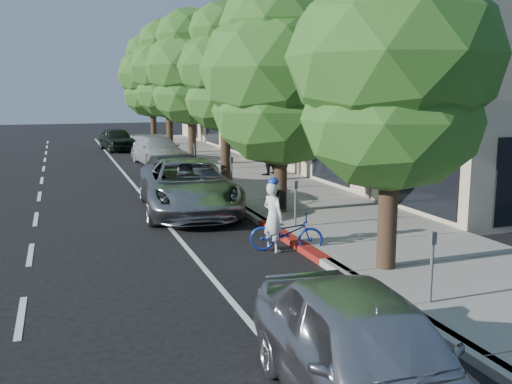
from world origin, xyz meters
name	(u,v)px	position (x,y,z in m)	size (l,w,h in m)	color
ground	(307,253)	(0.00, 0.00, 0.00)	(120.00, 120.00, 0.00)	black
sidewalk	(276,190)	(2.30, 8.00, 0.07)	(4.60, 56.00, 0.15)	gray
curb	(218,194)	(0.00, 8.00, 0.07)	(0.30, 56.00, 0.15)	#9E998E
curb_red_segment	(291,240)	(0.00, 1.00, 0.07)	(0.32, 4.00, 0.15)	maroon
storefront_building	(332,96)	(9.60, 18.00, 3.50)	(10.00, 36.00, 7.00)	#BEB092
street_tree_0	(394,63)	(0.90, -2.00, 4.33)	(4.32, 4.32, 7.03)	black
street_tree_1	(281,73)	(0.90, 4.00, 4.31)	(4.88, 4.88, 7.17)	black
street_tree_2	(225,69)	(0.90, 10.00, 4.63)	(3.76, 3.76, 7.27)	black
street_tree_3	(191,69)	(0.90, 16.00, 4.88)	(4.49, 4.49, 7.81)	black
street_tree_4	(168,70)	(0.90, 22.00, 5.03)	(4.57, 4.57, 8.03)	black
street_tree_5	(152,76)	(0.90, 28.00, 4.85)	(4.71, 4.71, 7.83)	black
cyclist	(273,217)	(-0.70, 0.42, 0.84)	(0.61, 0.40, 1.67)	silver
bicycle	(286,232)	(-0.40, 0.32, 0.46)	(0.61, 1.75, 0.92)	navy
silver_suv	(188,186)	(-1.64, 5.50, 0.84)	(2.77, 6.02, 1.67)	#9E9DA2
dark_sedan	(176,175)	(-1.32, 9.00, 0.70)	(1.49, 4.26, 1.40)	black
white_pickup	(158,150)	(-0.50, 17.88, 0.73)	(2.06, 5.06, 1.47)	#BABABA
dark_suv_far	(117,139)	(-1.81, 25.96, 0.74)	(1.75, 4.35, 1.48)	black
near_car_a	(367,356)	(-2.20, -6.55, 0.77)	(1.81, 4.49, 1.53)	#B3B3B8
pedestrian	(266,153)	(3.18, 11.45, 1.14)	(0.96, 0.75, 1.98)	black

